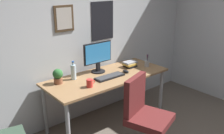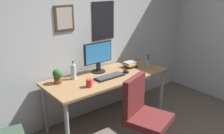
{
  "view_description": "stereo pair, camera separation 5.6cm",
  "coord_description": "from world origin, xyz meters",
  "px_view_note": "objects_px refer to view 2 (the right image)",
  "views": [
    {
      "loc": [
        -1.9,
        -0.82,
        1.97
      ],
      "look_at": [
        0.11,
        1.61,
        0.88
      ],
      "focal_mm": 39.95,
      "sensor_mm": 36.0,
      "label": 1
    },
    {
      "loc": [
        -1.86,
        -0.85,
        1.97
      ],
      "look_at": [
        0.11,
        1.61,
        0.88
      ],
      "focal_mm": 39.95,
      "sensor_mm": 36.0,
      "label": 2
    }
  ],
  "objects_px": {
    "pen_cup": "(147,63)",
    "potted_plant": "(58,75)",
    "office_chair": "(143,113)",
    "book_stack_left": "(130,64)",
    "computer_mouse": "(126,71)",
    "water_bottle": "(73,71)",
    "keyboard": "(110,77)",
    "monitor": "(98,56)",
    "coffee_mug_near": "(89,83)"
  },
  "relations": [
    {
      "from": "water_bottle",
      "to": "potted_plant",
      "type": "xyz_separation_m",
      "value": [
        -0.23,
        0.0,
        -0.0
      ]
    },
    {
      "from": "office_chair",
      "to": "monitor",
      "type": "height_order",
      "value": "monitor"
    },
    {
      "from": "computer_mouse",
      "to": "potted_plant",
      "type": "distance_m",
      "value": 0.97
    },
    {
      "from": "keyboard",
      "to": "pen_cup",
      "type": "height_order",
      "value": "pen_cup"
    },
    {
      "from": "keyboard",
      "to": "computer_mouse",
      "type": "xyz_separation_m",
      "value": [
        0.3,
        0.0,
        0.01
      ]
    },
    {
      "from": "coffee_mug_near",
      "to": "pen_cup",
      "type": "distance_m",
      "value": 1.12
    },
    {
      "from": "water_bottle",
      "to": "book_stack_left",
      "type": "distance_m",
      "value": 0.93
    },
    {
      "from": "pen_cup",
      "to": "book_stack_left",
      "type": "relative_size",
      "value": 0.98
    },
    {
      "from": "potted_plant",
      "to": "keyboard",
      "type": "bearing_deg",
      "value": -22.17
    },
    {
      "from": "water_bottle",
      "to": "book_stack_left",
      "type": "xyz_separation_m",
      "value": [
        0.92,
        -0.11,
        -0.06
      ]
    },
    {
      "from": "water_bottle",
      "to": "pen_cup",
      "type": "height_order",
      "value": "water_bottle"
    },
    {
      "from": "monitor",
      "to": "computer_mouse",
      "type": "height_order",
      "value": "monitor"
    },
    {
      "from": "potted_plant",
      "to": "book_stack_left",
      "type": "height_order",
      "value": "potted_plant"
    },
    {
      "from": "office_chair",
      "to": "keyboard",
      "type": "relative_size",
      "value": 2.21
    },
    {
      "from": "office_chair",
      "to": "book_stack_left",
      "type": "relative_size",
      "value": 4.65
    },
    {
      "from": "keyboard",
      "to": "coffee_mug_near",
      "type": "bearing_deg",
      "value": -167.04
    },
    {
      "from": "book_stack_left",
      "to": "pen_cup",
      "type": "bearing_deg",
      "value": -35.97
    },
    {
      "from": "office_chair",
      "to": "computer_mouse",
      "type": "distance_m",
      "value": 0.83
    },
    {
      "from": "office_chair",
      "to": "computer_mouse",
      "type": "height_order",
      "value": "office_chair"
    },
    {
      "from": "office_chair",
      "to": "pen_cup",
      "type": "height_order",
      "value": "office_chair"
    },
    {
      "from": "monitor",
      "to": "keyboard",
      "type": "distance_m",
      "value": 0.36
    },
    {
      "from": "monitor",
      "to": "book_stack_left",
      "type": "relative_size",
      "value": 2.25
    },
    {
      "from": "computer_mouse",
      "to": "water_bottle",
      "type": "relative_size",
      "value": 0.44
    },
    {
      "from": "office_chair",
      "to": "book_stack_left",
      "type": "bearing_deg",
      "value": 55.86
    },
    {
      "from": "office_chair",
      "to": "book_stack_left",
      "type": "xyz_separation_m",
      "value": [
        0.58,
        0.86,
        0.25
      ]
    },
    {
      "from": "coffee_mug_near",
      "to": "potted_plant",
      "type": "bearing_deg",
      "value": 125.36
    },
    {
      "from": "office_chair",
      "to": "monitor",
      "type": "bearing_deg",
      "value": 85.32
    },
    {
      "from": "book_stack_left",
      "to": "computer_mouse",
      "type": "bearing_deg",
      "value": -145.87
    },
    {
      "from": "pen_cup",
      "to": "keyboard",
      "type": "bearing_deg",
      "value": 179.45
    },
    {
      "from": "computer_mouse",
      "to": "potted_plant",
      "type": "bearing_deg",
      "value": 164.59
    },
    {
      "from": "office_chair",
      "to": "pen_cup",
      "type": "relative_size",
      "value": 4.75
    },
    {
      "from": "monitor",
      "to": "computer_mouse",
      "type": "xyz_separation_m",
      "value": [
        0.29,
        -0.28,
        -0.22
      ]
    },
    {
      "from": "monitor",
      "to": "potted_plant",
      "type": "relative_size",
      "value": 2.36
    },
    {
      "from": "potted_plant",
      "to": "pen_cup",
      "type": "distance_m",
      "value": 1.39
    },
    {
      "from": "office_chair",
      "to": "potted_plant",
      "type": "bearing_deg",
      "value": 120.36
    },
    {
      "from": "office_chair",
      "to": "potted_plant",
      "type": "distance_m",
      "value": 1.17
    },
    {
      "from": "potted_plant",
      "to": "monitor",
      "type": "bearing_deg",
      "value": 2.03
    },
    {
      "from": "book_stack_left",
      "to": "coffee_mug_near",
      "type": "bearing_deg",
      "value": -165.35
    },
    {
      "from": "computer_mouse",
      "to": "coffee_mug_near",
      "type": "distance_m",
      "value": 0.7
    },
    {
      "from": "coffee_mug_near",
      "to": "potted_plant",
      "type": "height_order",
      "value": "potted_plant"
    },
    {
      "from": "water_bottle",
      "to": "pen_cup",
      "type": "distance_m",
      "value": 1.17
    },
    {
      "from": "potted_plant",
      "to": "pen_cup",
      "type": "height_order",
      "value": "pen_cup"
    },
    {
      "from": "water_bottle",
      "to": "coffee_mug_near",
      "type": "relative_size",
      "value": 2.13
    },
    {
      "from": "keyboard",
      "to": "water_bottle",
      "type": "bearing_deg",
      "value": 147.73
    },
    {
      "from": "office_chair",
      "to": "book_stack_left",
      "type": "distance_m",
      "value": 1.07
    },
    {
      "from": "keyboard",
      "to": "coffee_mug_near",
      "type": "relative_size",
      "value": 3.63
    },
    {
      "from": "water_bottle",
      "to": "coffee_mug_near",
      "type": "bearing_deg",
      "value": -86.83
    },
    {
      "from": "monitor",
      "to": "coffee_mug_near",
      "type": "height_order",
      "value": "monitor"
    },
    {
      "from": "pen_cup",
      "to": "potted_plant",
      "type": "bearing_deg",
      "value": 168.94
    },
    {
      "from": "monitor",
      "to": "pen_cup",
      "type": "relative_size",
      "value": 2.3
    }
  ]
}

